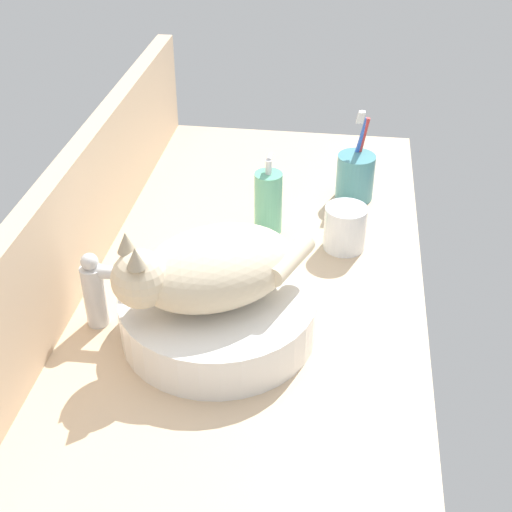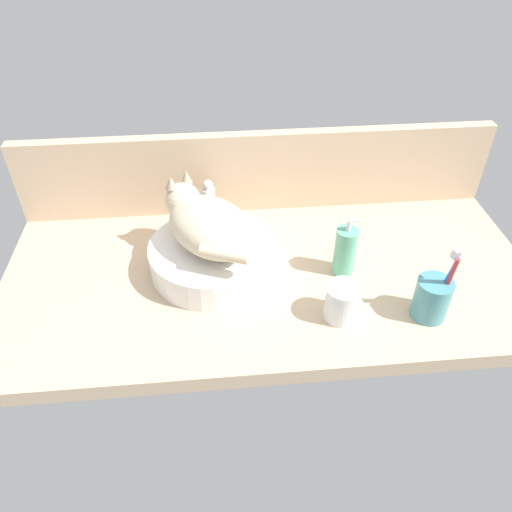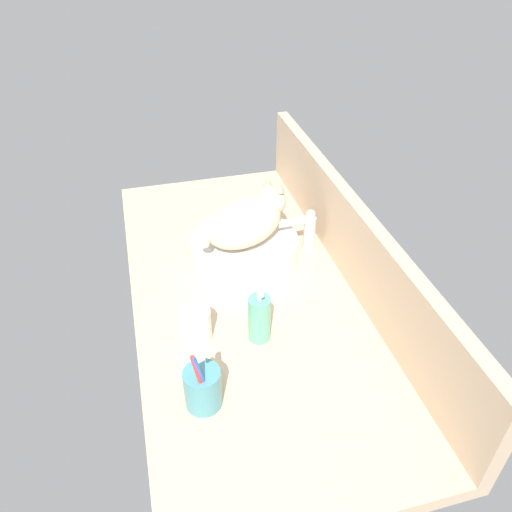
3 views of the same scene
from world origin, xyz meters
TOP-DOWN VIEW (x-y plane):
  - ground_plane at (0.00, 0.00)cm, footprint 131.20×62.23cm
  - backsplash_panel at (0.00, 29.31)cm, footprint 131.20×3.60cm
  - sink_basin at (-13.67, 2.49)cm, footprint 31.14×31.14cm
  - cat at (-14.49, 3.58)cm, footprint 28.03×30.23cm
  - faucet at (-14.01, 21.42)cm, footprint 3.60×11.82cm
  - soap_dispenser at (18.22, -1.58)cm, footprint 5.43×5.43cm
  - toothbrush_cup at (34.00, -18.07)cm, footprint 7.92×7.92cm
  - water_glass at (14.28, -16.66)cm, footprint 7.97×7.97cm

SIDE VIEW (x-z plane):
  - ground_plane at x=0.00cm, z-range -4.00..0.00cm
  - sink_basin at x=-13.67cm, z-range 0.00..7.37cm
  - water_glass at x=14.28cm, z-range -0.47..8.12cm
  - toothbrush_cup at x=34.00cm, z-range -4.18..14.48cm
  - soap_dispenser at x=18.22cm, z-range -1.51..14.34cm
  - faucet at x=-14.01cm, z-range 0.50..14.10cm
  - backsplash_panel at x=0.00cm, z-range 0.00..23.24cm
  - cat at x=-14.49cm, z-range 6.13..20.13cm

